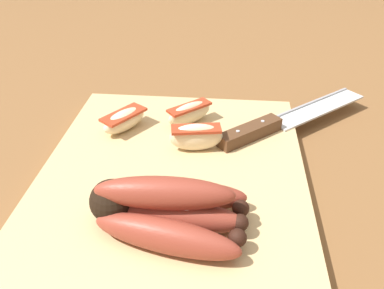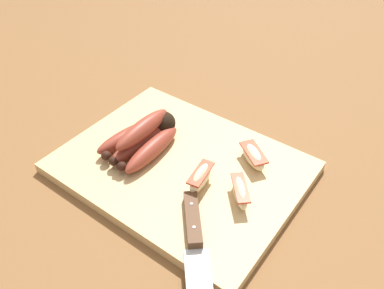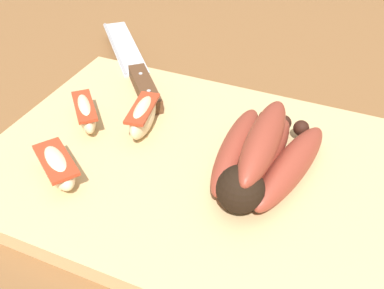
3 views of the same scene
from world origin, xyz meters
The scene contains 7 objects.
ground_plane centered at (0.00, 0.00, 0.00)m, with size 6.00×6.00×0.00m, color brown.
cutting_board centered at (-0.02, 0.00, 0.01)m, with size 0.42×0.32×0.02m, color tan.
banana_bunch centered at (0.07, 0.01, 0.04)m, with size 0.11×0.16×0.06m.
chefs_knife centered at (-0.15, 0.13, 0.03)m, with size 0.21×0.23×0.02m.
apple_wedge_near centered at (-0.15, 0.01, 0.04)m, with size 0.06×0.07×0.03m.
apple_wedge_middle centered at (-0.08, 0.02, 0.04)m, with size 0.03×0.07×0.04m.
apple_wedge_far centered at (-0.12, -0.08, 0.04)m, with size 0.07×0.06×0.03m.
Camera 3 is at (0.13, -0.32, 0.32)m, focal length 40.54 mm.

